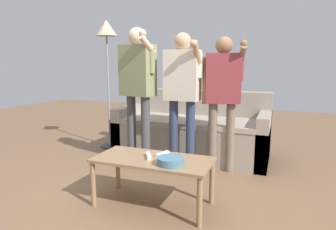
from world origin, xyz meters
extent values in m
plane|color=brown|center=(0.00, 0.00, 0.00)|extent=(12.00, 12.00, 0.00)
cube|color=#9E9384|center=(0.11, 1.35, 0.23)|extent=(1.98, 0.86, 0.46)
cube|color=#AA9F8F|center=(0.11, 1.29, 0.49)|extent=(1.70, 0.74, 0.06)
cube|color=#9E9384|center=(0.11, 1.69, 0.66)|extent=(1.98, 0.18, 0.40)
cube|color=#9E9384|center=(-0.81, 1.35, 0.32)|extent=(0.14, 0.86, 0.64)
cube|color=#9E9384|center=(1.04, 1.35, 0.32)|extent=(0.14, 0.86, 0.64)
cube|color=#997551|center=(0.21, -0.14, 0.41)|extent=(1.01, 0.48, 0.03)
cylinder|color=#997551|center=(-0.27, -0.35, 0.20)|extent=(0.04, 0.04, 0.40)
cylinder|color=#997551|center=(0.68, -0.35, 0.20)|extent=(0.04, 0.04, 0.40)
cylinder|color=#997551|center=(-0.27, 0.07, 0.20)|extent=(0.04, 0.04, 0.40)
cylinder|color=#997551|center=(0.68, 0.07, 0.20)|extent=(0.04, 0.04, 0.40)
cylinder|color=teal|center=(0.41, -0.24, 0.45)|extent=(0.22, 0.22, 0.06)
ellipsoid|color=white|center=(0.44, -0.12, 0.45)|extent=(0.06, 0.09, 0.05)
cylinder|color=#4C4C51|center=(0.44, -0.11, 0.48)|extent=(0.02, 0.02, 0.01)
cylinder|color=#2D2D33|center=(-1.15, 1.34, 0.01)|extent=(0.28, 0.28, 0.02)
cylinder|color=gray|center=(-1.15, 1.34, 0.82)|extent=(0.03, 0.03, 1.60)
cone|color=#C1AD89|center=(-1.15, 1.34, 1.73)|extent=(0.31, 0.31, 0.22)
cylinder|color=#47474C|center=(-0.48, 0.77, 0.43)|extent=(0.11, 0.11, 0.86)
cylinder|color=#47474C|center=(-0.27, 0.72, 0.43)|extent=(0.11, 0.11, 0.86)
cube|color=gray|center=(-0.37, 0.75, 1.15)|extent=(0.44, 0.29, 0.59)
sphere|color=beige|center=(-0.37, 0.75, 1.54)|extent=(0.20, 0.20, 0.20)
cylinder|color=beige|center=(-0.57, 0.79, 1.12)|extent=(0.07, 0.07, 0.56)
cylinder|color=gray|center=(-0.18, 0.71, 1.26)|extent=(0.07, 0.07, 0.28)
cylinder|color=beige|center=(-0.19, 0.63, 1.43)|extent=(0.12, 0.28, 0.21)
sphere|color=beige|center=(-0.21, 0.55, 1.55)|extent=(0.08, 0.08, 0.08)
cylinder|color=#2D3856|center=(0.05, 0.81, 0.41)|extent=(0.10, 0.10, 0.82)
cylinder|color=#2D3856|center=(0.26, 0.80, 0.41)|extent=(0.10, 0.10, 0.82)
cube|color=beige|center=(0.16, 0.80, 1.10)|extent=(0.39, 0.22, 0.56)
sphere|color=tan|center=(0.16, 0.80, 1.47)|extent=(0.19, 0.19, 0.19)
cylinder|color=tan|center=(-0.04, 0.81, 1.07)|extent=(0.07, 0.07, 0.53)
cylinder|color=beige|center=(0.35, 0.80, 1.21)|extent=(0.07, 0.07, 0.27)
cylinder|color=tan|center=(0.35, 0.69, 1.34)|extent=(0.07, 0.22, 0.25)
sphere|color=tan|center=(0.34, 0.59, 1.43)|extent=(0.08, 0.08, 0.08)
cylinder|color=#756656|center=(0.50, 0.88, 0.40)|extent=(0.10, 0.10, 0.79)
cylinder|color=#756656|center=(0.69, 0.94, 0.40)|extent=(0.10, 0.10, 0.79)
cube|color=brown|center=(0.59, 0.91, 1.07)|extent=(0.42, 0.29, 0.55)
sphere|color=#936B4C|center=(0.59, 0.91, 1.43)|extent=(0.19, 0.19, 0.19)
cylinder|color=#936B4C|center=(0.41, 0.86, 1.04)|extent=(0.07, 0.07, 0.52)
cylinder|color=brown|center=(0.78, 0.96, 1.17)|extent=(0.07, 0.07, 0.26)
cylinder|color=#936B4C|center=(0.80, 0.89, 1.33)|extent=(0.12, 0.25, 0.20)
sphere|color=#936B4C|center=(0.82, 0.81, 1.43)|extent=(0.08, 0.08, 0.08)
cube|color=white|center=(0.17, -0.13, 0.44)|extent=(0.11, 0.15, 0.03)
cylinder|color=silver|center=(0.15, -0.11, 0.46)|extent=(0.01, 0.01, 0.00)
cube|color=silver|center=(0.19, -0.17, 0.46)|extent=(0.02, 0.02, 0.00)
cube|color=white|center=(0.26, -0.04, 0.44)|extent=(0.09, 0.16, 0.03)
cylinder|color=silver|center=(0.27, -0.01, 0.46)|extent=(0.01, 0.01, 0.00)
cube|color=silver|center=(0.24, -0.08, 0.46)|extent=(0.02, 0.02, 0.00)
camera|label=1|loc=(1.21, -2.38, 1.22)|focal=31.70mm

